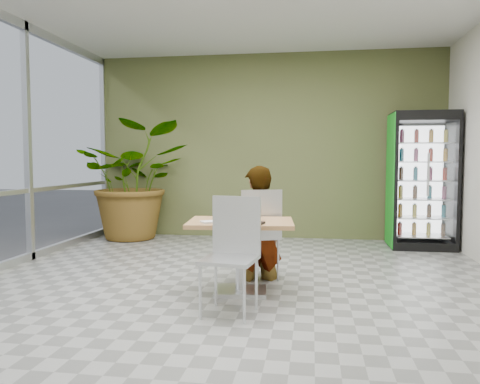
# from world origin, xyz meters

# --- Properties ---
(ground) EXTENTS (7.00, 7.00, 0.00)m
(ground) POSITION_xyz_m (0.00, 0.00, 0.00)
(ground) COLOR gray
(ground) RESTS_ON ground
(room_envelope) EXTENTS (6.00, 7.00, 3.20)m
(room_envelope) POSITION_xyz_m (0.00, 0.00, 1.60)
(room_envelope) COLOR silver
(room_envelope) RESTS_ON ground
(dining_table) EXTENTS (1.12, 0.83, 0.75)m
(dining_table) POSITION_xyz_m (0.09, 0.01, 0.54)
(dining_table) COLOR tan
(dining_table) RESTS_ON ground
(chair_far) EXTENTS (0.58, 0.59, 1.04)m
(chair_far) POSITION_xyz_m (0.22, 0.56, 0.61)
(chair_far) COLOR silver
(chair_far) RESTS_ON ground
(chair_near) EXTENTS (0.52, 0.52, 1.04)m
(chair_near) POSITION_xyz_m (0.10, -0.55, 0.61)
(chair_near) COLOR silver
(chair_near) RESTS_ON ground
(seated_woman) EXTENTS (0.68, 0.55, 1.60)m
(seated_woman) POSITION_xyz_m (0.19, 0.61, 0.50)
(seated_woman) COLOR black
(seated_woman) RESTS_ON ground
(pizza_plate) EXTENTS (0.34, 0.25, 0.03)m
(pizza_plate) POSITION_xyz_m (0.08, 0.10, 0.77)
(pizza_plate) COLOR silver
(pizza_plate) RESTS_ON dining_table
(soda_cup) EXTENTS (0.09, 0.09, 0.16)m
(soda_cup) POSITION_xyz_m (0.25, 0.05, 0.83)
(soda_cup) COLOR silver
(soda_cup) RESTS_ON dining_table
(napkin_stack) EXTENTS (0.19, 0.19, 0.02)m
(napkin_stack) POSITION_xyz_m (-0.20, -0.19, 0.76)
(napkin_stack) COLOR silver
(napkin_stack) RESTS_ON dining_table
(cafeteria_tray) EXTENTS (0.46, 0.39, 0.02)m
(cafeteria_tray) POSITION_xyz_m (0.13, -0.27, 0.76)
(cafeteria_tray) COLOR black
(cafeteria_tray) RESTS_ON dining_table
(beverage_fridge) EXTENTS (0.96, 0.73, 2.09)m
(beverage_fridge) POSITION_xyz_m (2.48, 2.91, 1.05)
(beverage_fridge) COLOR black
(beverage_fridge) RESTS_ON ground
(potted_plant) EXTENTS (2.19, 2.02, 2.01)m
(potted_plant) POSITION_xyz_m (-2.23, 3.04, 1.01)
(potted_plant) COLOR #326026
(potted_plant) RESTS_ON ground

